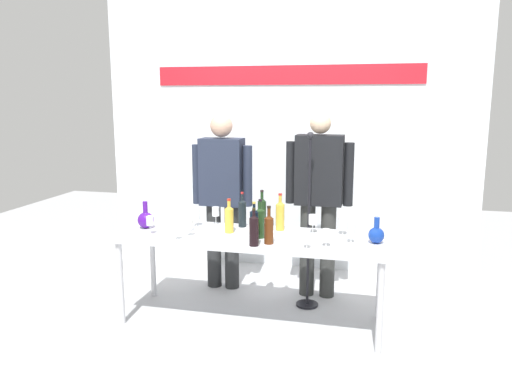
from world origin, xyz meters
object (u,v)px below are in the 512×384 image
(wine_bottle_1, at_px, (262,212))
(wine_bottle_3, at_px, (242,212))
(decanter_blue_right, at_px, (376,234))
(wine_glass_left_5, at_px, (150,221))
(presenter_left, at_px, (222,191))
(wine_bottle_6, at_px, (269,228))
(wine_glass_right_2, at_px, (326,234))
(wine_bottle_5, at_px, (254,229))
(wine_glass_right_4, at_px, (343,222))
(wine_glass_right_0, at_px, (313,220))
(wine_bottle_7, at_px, (254,224))
(wine_glass_left_2, at_px, (216,212))
(microphone_stand, at_px, (308,249))
(wine_glass_right_1, at_px, (307,235))
(wine_glass_left_0, at_px, (188,221))
(wine_glass_left_4, at_px, (175,227))
(wine_glass_left_3, at_px, (189,225))
(presenter_right, at_px, (319,193))
(wine_bottle_4, at_px, (260,222))
(wine_bottle_0, at_px, (229,218))
(wine_bottle_2, at_px, (280,215))
(wine_glass_left_1, at_px, (196,215))
(decanter_blue_left, at_px, (146,219))
(display_table, at_px, (252,242))

(wine_bottle_1, distance_m, wine_bottle_3, 0.17)
(decanter_blue_right, distance_m, wine_glass_left_5, 1.83)
(decanter_blue_right, relative_size, presenter_left, 0.12)
(wine_bottle_6, bearing_deg, wine_glass_right_2, 2.11)
(wine_bottle_5, height_order, wine_glass_right_4, wine_bottle_5)
(wine_bottle_1, height_order, wine_glass_right_0, wine_bottle_1)
(wine_bottle_7, xyz_separation_m, wine_glass_left_2, (-0.47, 0.46, -0.03))
(wine_glass_left_5, bearing_deg, microphone_stand, 25.01)
(wine_glass_right_1, bearing_deg, wine_bottle_1, 130.70)
(wine_bottle_3, bearing_deg, wine_glass_left_0, -147.38)
(wine_glass_left_4, bearing_deg, decanter_blue_right, 10.74)
(wine_glass_left_3, distance_m, wine_glass_left_5, 0.34)
(presenter_right, height_order, wine_glass_right_2, presenter_right)
(wine_glass_right_0, distance_m, microphone_stand, 0.40)
(wine_bottle_1, height_order, wine_bottle_4, wine_bottle_1)
(wine_bottle_6, height_order, wine_bottle_7, wine_bottle_7)
(wine_bottle_0, height_order, microphone_stand, microphone_stand)
(wine_bottle_2, distance_m, microphone_stand, 0.46)
(wine_glass_left_2, bearing_deg, microphone_stand, 8.28)
(wine_bottle_7, bearing_deg, wine_bottle_1, 95.14)
(wine_bottle_1, distance_m, wine_bottle_5, 0.56)
(wine_glass_left_4, bearing_deg, wine_bottle_6, 6.47)
(wine_bottle_0, xyz_separation_m, wine_bottle_3, (0.06, 0.21, 0.01))
(wine_bottle_3, bearing_deg, wine_glass_right_4, -3.89)
(presenter_left, distance_m, wine_glass_left_3, 0.83)
(wine_bottle_5, relative_size, wine_bottle_7, 0.92)
(wine_glass_left_5, bearing_deg, wine_bottle_7, -0.16)
(wine_glass_right_2, bearing_deg, wine_glass_left_5, 179.48)
(wine_bottle_7, bearing_deg, wine_glass_left_3, 176.40)
(wine_glass_right_2, bearing_deg, wine_bottle_0, 165.03)
(wine_glass_left_4, distance_m, wine_glass_right_1, 1.04)
(wine_bottle_2, distance_m, wine_glass_left_5, 1.09)
(wine_bottle_0, distance_m, wine_bottle_7, 0.34)
(presenter_right, xyz_separation_m, microphone_stand, (-0.05, -0.27, -0.47))
(wine_glass_right_1, distance_m, microphone_stand, 0.75)
(wine_bottle_6, bearing_deg, wine_glass_right_4, 35.98)
(wine_bottle_2, height_order, wine_glass_left_3, wine_bottle_2)
(wine_glass_left_1, xyz_separation_m, wine_glass_left_5, (-0.28, -0.35, 0.01))
(wine_bottle_3, relative_size, wine_glass_left_4, 2.03)
(presenter_left, bearing_deg, decanter_blue_right, -24.68)
(decanter_blue_left, bearing_deg, presenter_right, 25.32)
(display_table, height_order, wine_glass_right_1, wine_glass_right_1)
(wine_bottle_1, height_order, wine_glass_left_4, wine_bottle_1)
(wine_bottle_1, distance_m, wine_glass_left_1, 0.58)
(wine_bottle_5, distance_m, wine_glass_left_0, 0.70)
(microphone_stand, bearing_deg, wine_glass_left_5, -154.99)
(wine_bottle_2, height_order, wine_glass_right_2, wine_bottle_2)
(wine_bottle_5, xyz_separation_m, wine_glass_left_0, (-0.64, 0.27, -0.03))
(wine_glass_left_0, relative_size, wine_glass_right_0, 0.84)
(decanter_blue_right, height_order, wine_glass_left_5, decanter_blue_right)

